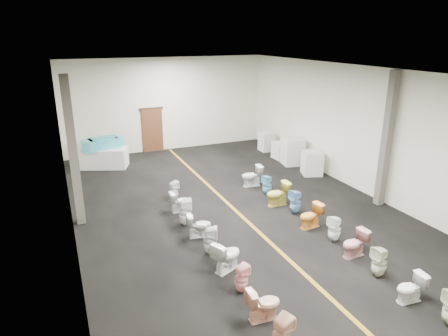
{
  "coord_description": "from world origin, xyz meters",
  "views": [
    {
      "loc": [
        -5.08,
        -11.0,
        5.55
      ],
      "look_at": [
        0.05,
        1.0,
        1.14
      ],
      "focal_mm": 32.0,
      "sensor_mm": 36.0,
      "label": 1
    }
  ],
  "objects": [
    {
      "name": "toilet_left_8",
      "position": [
        -1.7,
        0.58,
        0.35
      ],
      "size": [
        0.68,
        0.4,
        0.69
      ],
      "primitive_type": "imported",
      "rotation": [
        0.0,
        0.0,
        1.56
      ],
      "color": "white",
      "rests_on": "floor"
    },
    {
      "name": "wall_left",
      "position": [
        -5.0,
        0.0,
        2.25
      ],
      "size": [
        0.0,
        16.0,
        16.0
      ],
      "primitive_type": "plane",
      "rotation": [
        1.57,
        0.0,
        1.57
      ],
      "color": "beige",
      "rests_on": "ground"
    },
    {
      "name": "toilet_left_5",
      "position": [
        -1.76,
        -2.3,
        0.39
      ],
      "size": [
        0.46,
        0.45,
        0.79
      ],
      "primitive_type": "imported",
      "rotation": [
        0.0,
        0.0,
        1.23
      ],
      "color": "silver",
      "rests_on": "floor"
    },
    {
      "name": "column_right",
      "position": [
        4.75,
        -1.5,
        2.25
      ],
      "size": [
        0.25,
        0.25,
        4.5
      ],
      "primitive_type": "cube",
      "color": "#59544C",
      "rests_on": "floor"
    },
    {
      "name": "appliance_crate_c",
      "position": [
        4.4,
        4.37,
        0.4
      ],
      "size": [
        0.74,
        0.74,
        0.79
      ],
      "primitive_type": "cube",
      "rotation": [
        0.0,
        0.0,
        0.05
      ],
      "color": "silver",
      "rests_on": "floor"
    },
    {
      "name": "bathtub",
      "position": [
        -3.35,
        6.28,
        1.07
      ],
      "size": [
        1.84,
        0.89,
        0.55
      ],
      "rotation": [
        0.0,
        0.0,
        0.19
      ],
      "color": "#40A9B9",
      "rests_on": "display_table"
    },
    {
      "name": "wall_back",
      "position": [
        0.0,
        8.0,
        2.25
      ],
      "size": [
        10.0,
        0.0,
        10.0
      ],
      "primitive_type": "plane",
      "rotation": [
        1.57,
        0.0,
        0.0
      ],
      "color": "beige",
      "rests_on": "ground"
    },
    {
      "name": "toilet_right_4",
      "position": [
        1.68,
        -3.02,
        0.38
      ],
      "size": [
        0.43,
        0.43,
        0.77
      ],
      "primitive_type": "imported",
      "rotation": [
        0.0,
        0.0,
        -1.31
      ],
      "color": "white",
      "rests_on": "floor"
    },
    {
      "name": "column_left",
      "position": [
        -4.75,
        1.0,
        2.25
      ],
      "size": [
        0.25,
        0.25,
        4.5
      ],
      "primitive_type": "cube",
      "color": "#59544C",
      "rests_on": "floor"
    },
    {
      "name": "floor",
      "position": [
        0.0,
        0.0,
        0.0
      ],
      "size": [
        16.0,
        16.0,
        0.0
      ],
      "primitive_type": "plane",
      "color": "black",
      "rests_on": "ground"
    },
    {
      "name": "toilet_right_1",
      "position": [
        1.51,
        -5.85,
        0.33
      ],
      "size": [
        0.67,
        0.42,
        0.66
      ],
      "primitive_type": "imported",
      "rotation": [
        0.0,
        0.0,
        -1.65
      ],
      "color": "white",
      "rests_on": "floor"
    },
    {
      "name": "toilet_left_6",
      "position": [
        -1.7,
        -1.28,
        0.35
      ],
      "size": [
        0.75,
        0.5,
        0.71
      ],
      "primitive_type": "imported",
      "rotation": [
        0.0,
        0.0,
        1.4
      ],
      "color": "silver",
      "rests_on": "floor"
    },
    {
      "name": "toilet_left_1",
      "position": [
        -1.84,
        -6.06,
        0.4
      ],
      "size": [
        0.47,
        0.47,
        0.8
      ],
      "primitive_type": "imported",
      "rotation": [
        0.0,
        0.0,
        1.94
      ],
      "color": "#DAA481",
      "rests_on": "floor"
    },
    {
      "name": "ceiling",
      "position": [
        0.0,
        0.0,
        4.5
      ],
      "size": [
        16.0,
        16.0,
        0.0
      ],
      "primitive_type": "plane",
      "rotation": [
        3.14,
        0.0,
        0.0
      ],
      "color": "black",
      "rests_on": "ground"
    },
    {
      "name": "toilet_right_7",
      "position": [
        1.5,
        -0.23,
        0.41
      ],
      "size": [
        0.81,
        0.47,
        0.81
      ],
      "primitive_type": "imported",
      "rotation": [
        0.0,
        0.0,
        -1.59
      ],
      "color": "#D9C951",
      "rests_on": "floor"
    },
    {
      "name": "toilet_right_6",
      "position": [
        1.69,
        -1.04,
        0.4
      ],
      "size": [
        0.42,
        0.41,
        0.81
      ],
      "primitive_type": "imported",
      "rotation": [
        0.0,
        0.0,
        -1.44
      ],
      "color": "#75A3D4",
      "rests_on": "floor"
    },
    {
      "name": "toilet_right_3",
      "position": [
        1.66,
        -3.88,
        0.36
      ],
      "size": [
        0.74,
        0.47,
        0.73
      ],
      "primitive_type": "imported",
      "rotation": [
        0.0,
        0.0,
        -1.48
      ],
      "color": "#D99793",
      "rests_on": "floor"
    },
    {
      "name": "toilet_left_2",
      "position": [
        -1.69,
        -5.09,
        0.36
      ],
      "size": [
        0.73,
        0.44,
        0.72
      ],
      "primitive_type": "imported",
      "rotation": [
        0.0,
        0.0,
        1.52
      ],
      "color": "#F4B293",
      "rests_on": "floor"
    },
    {
      "name": "appliance_crate_b",
      "position": [
        4.4,
        3.44,
        0.59
      ],
      "size": [
        1.0,
        1.0,
        1.18
      ],
      "primitive_type": "cube",
      "rotation": [
        0.0,
        0.0,
        -0.18
      ],
      "color": "silver",
      "rests_on": "floor"
    },
    {
      "name": "appliance_crate_d",
      "position": [
        4.4,
        5.79,
        0.47
      ],
      "size": [
        0.66,
        0.66,
        0.94
      ],
      "primitive_type": "cube",
      "rotation": [
        0.0,
        0.0,
        -0.0
      ],
      "color": "silver",
      "rests_on": "floor"
    },
    {
      "name": "toilet_left_7",
      "position": [
        -1.84,
        -0.41,
        0.42
      ],
      "size": [
        0.47,
        0.46,
        0.85
      ],
      "primitive_type": "imported",
      "rotation": [
        0.0,
        0.0,
        1.34
      ],
      "color": "white",
      "rests_on": "floor"
    },
    {
      "name": "toilet_left_3",
      "position": [
        -1.7,
        -4.09,
        0.34
      ],
      "size": [
        0.38,
        0.38,
        0.68
      ],
      "primitive_type": "imported",
      "rotation": [
        0.0,
        0.0,
        1.84
      ],
      "color": "#F9A8A7",
      "rests_on": "floor"
    },
    {
      "name": "display_table",
      "position": [
        -3.35,
        6.28,
        0.42
      ],
      "size": [
        2.12,
        1.58,
        0.85
      ],
      "primitive_type": "cube",
      "rotation": [
        0.0,
        0.0,
        -0.37
      ],
      "color": "silver",
      "rests_on": "floor"
    },
    {
      "name": "door_frame",
      "position": [
        -0.8,
        7.95,
        2.12
      ],
      "size": [
        1.15,
        0.08,
        0.1
      ],
      "primitive_type": "cube",
      "color": "#331C11",
      "rests_on": "back_door"
    },
    {
      "name": "toilet_left_9",
      "position": [
        -1.64,
        1.52,
        0.36
      ],
      "size": [
        0.39,
        0.39,
        0.72
      ],
      "primitive_type": "imported",
      "rotation": [
        0.0,
        0.0,
        1.79
      ],
      "color": "white",
      "rests_on": "floor"
    },
    {
      "name": "toilet_right_8",
      "position": [
        1.62,
        0.73,
        0.37
      ],
      "size": [
        0.4,
        0.4,
        0.74
      ],
      "primitive_type": "imported",
      "rotation": [
        0.0,
        0.0,
        -1.35
      ],
      "color": "#73BFDF",
      "rests_on": "floor"
    },
    {
      "name": "toilet_right_2",
      "position": [
        1.58,
        -4.84,
        0.39
      ],
      "size": [
        0.4,
        0.39,
        0.79
      ],
      "primitive_type": "imported",
      "rotation": [
        0.0,
        0.0,
        -1.47
      ],
      "color": "beige",
      "rests_on": "floor"
    },
    {
      "name": "wall_right",
      "position": [
        5.0,
        0.0,
        2.25
      ],
      "size": [
        0.0,
        16.0,
        16.0
      ],
      "primitive_type": "plane",
      "rotation": [
        1.57,
        0.0,
        -1.57
      ],
      "color": "beige",
      "rests_on": "ground"
    },
    {
      "name": "toilet_left_4",
      "position": [
        -1.65,
        -3.16,
        0.4
      ],
      "size": [
        0.9,
        0.73,
        0.8
      ],
      "primitive_type": "imported",
      "rotation": [
        0.0,
        0.0,
        2.0
      ],
      "color": "white",
      "rests_on": "floor"
    },
    {
      "name": "aisle_stripe",
      "position": [
        0.0,
        0.0,
        0.0
      ],
      "size": [
        0.12,
        15.6,
        0.01
      ],
      "primitive_type": "cube",
      "color": "#946915",
      "rests_on": "floor"
    },
    {
      "name": "toilet_right_5",
      "position": [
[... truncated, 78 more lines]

